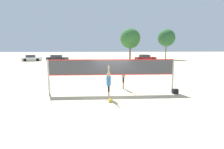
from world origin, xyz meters
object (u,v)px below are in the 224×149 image
gear_bag (175,91)px  player_blocker (123,73)px  volleyball (110,100)px  parked_car_near (57,58)px  tree_left_cluster (166,38)px  player_spiker (109,82)px  parked_car_far (32,58)px  parked_car_mid (145,58)px  volleyball_net (112,69)px  tree_right_cluster (130,38)px

gear_bag → player_blocker: bearing=154.9°
volleyball → parked_car_near: size_ratio=0.04×
gear_bag → tree_left_cluster: size_ratio=0.05×
player_spiker → player_blocker: size_ratio=0.90×
gear_bag → parked_car_far: 36.19m
parked_car_far → parked_car_mid: bearing=-13.5°
player_blocker → tree_left_cluster: 35.05m
volleyball_net → tree_left_cluster: size_ratio=1.15×
gear_bag → parked_car_near: size_ratio=0.08×
gear_bag → parked_car_near: (-15.31, 29.55, 0.46)m
volleyball → parked_car_far: size_ratio=0.05×
player_blocker → volleyball: player_blocker is taller
player_spiker → gear_bag: player_spiker is taller
parked_car_near → parked_car_mid: size_ratio=1.03×
tree_left_cluster → parked_car_mid: bearing=-145.0°
volleyball → tree_right_cluster: (6.67, 33.87, 5.14)m
parked_car_far → parked_car_near: bearing=-10.5°
volleyball → gear_bag: (4.60, 1.67, 0.05)m
player_blocker → parked_car_far: bearing=-147.7°
volleyball_net → tree_left_cluster: (15.87, 32.52, 3.80)m
volleyball_net → tree_left_cluster: tree_left_cluster is taller
volleyball → parked_car_mid: (9.64, 30.16, 0.53)m
parked_car_near → parked_car_mid: bearing=10.6°
parked_car_far → tree_left_cluster: size_ratio=0.59×
gear_bag → parked_car_mid: (5.04, 28.49, 0.48)m
gear_bag → parked_car_far: (-21.02, 29.46, 0.47)m
parked_car_far → tree_right_cluster: size_ratio=0.58×
player_blocker → tree_left_cluster: size_ratio=0.30×
parked_car_mid → player_blocker: bearing=-115.3°
volleyball → tree_right_cluster: bearing=78.9°
volleyball → tree_right_cluster: size_ratio=0.03×
tree_right_cluster → gear_bag: bearing=-93.7°
parked_car_far → tree_left_cluster: 33.08m
volleyball_net → gear_bag: bearing=-6.6°
parked_car_mid → volleyball: bearing=-115.6°
gear_bag → parked_car_near: 33.28m
player_spiker → parked_car_near: (-10.67, 30.47, -0.47)m
player_blocker → parked_car_near: bearing=-156.9°
parked_car_mid → parked_car_far: size_ratio=1.08×
parked_car_far → player_blocker: bearing=-69.1°
gear_bag → parked_car_near: bearing=117.4°
parked_car_far → tree_left_cluster: (32.54, 3.56, 4.83)m
volleyball → tree_left_cluster: (16.12, 34.70, 5.35)m
parked_car_near → tree_right_cluster: bearing=22.2°
player_spiker → tree_right_cluster: bearing=-11.4°
parked_car_near → parked_car_far: 5.71m
player_spiker → parked_car_mid: 30.96m
tree_left_cluster → player_spiker: bearing=-115.5°
player_blocker → volleyball: bearing=-20.0°
player_spiker → volleyball: player_spiker is taller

